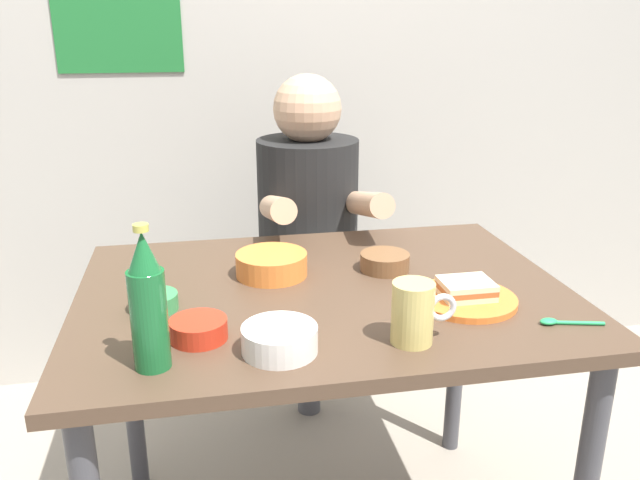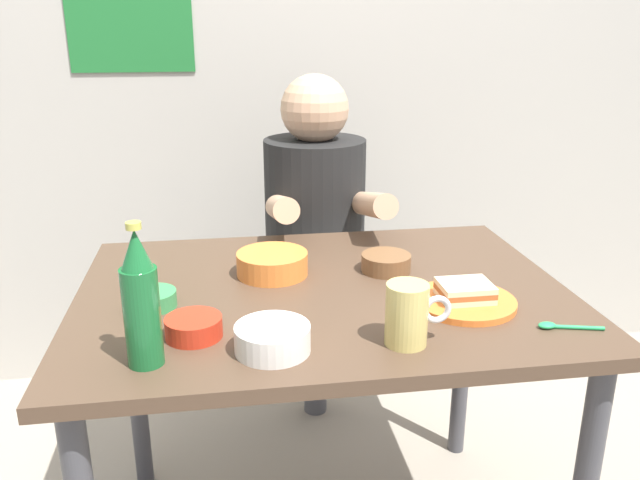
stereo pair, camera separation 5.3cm
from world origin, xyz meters
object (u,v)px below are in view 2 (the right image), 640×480
stool (315,321)px  beer_mug (408,314)px  person_seated (315,204)px  sandwich (465,291)px  dining_table (323,326)px  beer_bottle (141,302)px  rice_bowl_white (272,337)px  plate_orange (464,301)px

stool → beer_mug: 1.02m
person_seated → sandwich: size_ratio=6.54×
dining_table → beer_bottle: (-0.36, -0.28, 0.21)m
dining_table → person_seated: size_ratio=1.53×
dining_table → stool: dining_table is taller
rice_bowl_white → beer_bottle: bearing=-177.2°
dining_table → stool: (0.07, 0.63, -0.30)m
beer_mug → beer_bottle: beer_bottle is taller
stool → beer_bottle: (-0.43, -0.91, 0.51)m
stool → person_seated: 0.42m
beer_mug → rice_bowl_white: (-0.25, 0.01, -0.03)m
plate_orange → beer_bottle: 0.67m
person_seated → beer_mug: (0.04, -0.90, 0.03)m
person_seated → rice_bowl_white: (-0.21, -0.89, 0.00)m
dining_table → rice_bowl_white: (-0.14, -0.27, 0.12)m
dining_table → beer_bottle: size_ratio=4.20×
beer_bottle → rice_bowl_white: bearing=2.8°
plate_orange → beer_mug: 0.23m
beer_bottle → plate_orange: bearing=13.3°
plate_orange → beer_bottle: size_ratio=0.84×
person_seated → beer_bottle: size_ratio=2.75×
plate_orange → beer_bottle: bearing=-166.7°
person_seated → plate_orange: bearing=-74.2°
stool → sandwich: (0.21, -0.76, 0.42)m
dining_table → sandwich: sandwich is taller
person_seated → beer_mug: person_seated is taller
sandwich → beer_mug: bearing=-138.5°
person_seated → plate_orange: 0.78m
stool → beer_mug: size_ratio=3.57×
dining_table → person_seated: person_seated is taller
beer_mug → dining_table: bearing=112.1°
dining_table → sandwich: 0.34m
rice_bowl_white → sandwich: bearing=18.6°
sandwich → beer_mug: 0.23m
stool → sandwich: bearing=-74.4°
beer_mug → rice_bowl_white: size_ratio=0.90×
plate_orange → rice_bowl_white: bearing=-161.4°
rice_bowl_white → dining_table: bearing=63.3°
dining_table → person_seated: 0.63m
sandwich → beer_mug: (-0.17, -0.15, 0.03)m
plate_orange → rice_bowl_white: rice_bowl_white is taller
sandwich → dining_table: bearing=155.3°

